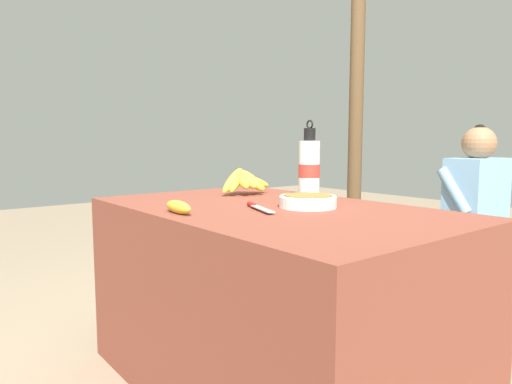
% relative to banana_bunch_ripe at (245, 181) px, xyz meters
% --- Properties ---
extents(market_counter, '(1.44, 0.89, 0.73)m').
position_rel_banana_bunch_ripe_xyz_m(market_counter, '(0.38, -0.16, -0.43)').
color(market_counter, brown).
rests_on(market_counter, ground_plane).
extents(banana_bunch_ripe, '(0.16, 0.29, 0.14)m').
position_rel_banana_bunch_ripe_xyz_m(banana_bunch_ripe, '(0.00, 0.00, 0.00)').
color(banana_bunch_ripe, '#4C381E').
rests_on(banana_bunch_ripe, market_counter).
extents(serving_bowl, '(0.22, 0.22, 0.05)m').
position_rel_banana_bunch_ripe_xyz_m(serving_bowl, '(0.48, -0.06, -0.04)').
color(serving_bowl, white).
rests_on(serving_bowl, market_counter).
extents(water_bottle, '(0.09, 0.09, 0.34)m').
position_rel_banana_bunch_ripe_xyz_m(water_bottle, '(0.34, 0.09, 0.07)').
color(water_bottle, white).
rests_on(water_bottle, market_counter).
extents(loose_banana_front, '(0.17, 0.05, 0.05)m').
position_rel_banana_bunch_ripe_xyz_m(loose_banana_front, '(0.30, -0.52, -0.04)').
color(loose_banana_front, gold).
rests_on(loose_banana_front, market_counter).
extents(knife, '(0.23, 0.10, 0.02)m').
position_rel_banana_bunch_ripe_xyz_m(knife, '(0.40, -0.25, -0.06)').
color(knife, '#BCBCC1').
rests_on(knife, market_counter).
extents(wooden_bench, '(1.33, 0.32, 0.38)m').
position_rel_banana_bunch_ripe_xyz_m(wooden_bench, '(0.56, 1.17, -0.48)').
color(wooden_bench, '#4C3823').
rests_on(wooden_bench, ground_plane).
extents(seated_vendor, '(0.41, 0.40, 1.07)m').
position_rel_banana_bunch_ripe_xyz_m(seated_vendor, '(0.51, 1.14, -0.19)').
color(seated_vendor, '#564C60').
rests_on(seated_vendor, ground_plane).
extents(support_post_near, '(0.10, 0.10, 2.29)m').
position_rel_banana_bunch_ripe_xyz_m(support_post_near, '(-0.43, 1.33, 0.35)').
color(support_post_near, brown).
rests_on(support_post_near, ground_plane).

